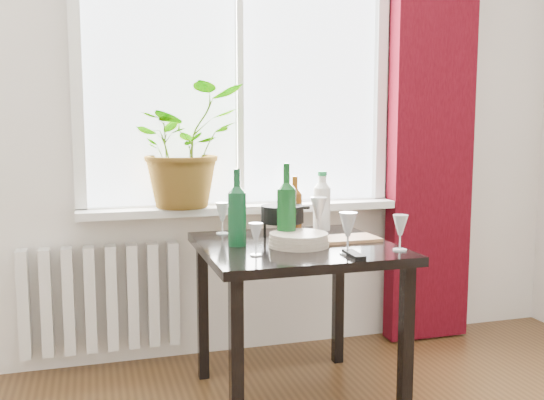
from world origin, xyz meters
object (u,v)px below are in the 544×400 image
object	(u,v)px
bottle_amber	(295,204)
cutting_board	(349,239)
table	(296,263)
wine_bottle_right	(286,203)
wineglass_front_right	(348,233)
radiator	(101,298)
wineglass_back_center	(318,216)
wine_bottle_left	(237,207)
tv_remote	(354,255)
fondue_pot	(282,222)
wineglass_front_left	(256,239)
potted_plant	(184,146)
wineglass_far_right	(400,232)
wineglass_back_left	(222,218)
cleaning_bottle	(322,200)
plate_stack	(299,240)

from	to	relation	value
bottle_amber	cutting_board	distance (m)	0.33
table	wine_bottle_right	xyz separation A→B (m)	(-0.04, 0.02, 0.28)
wine_bottle_right	wineglass_front_right	size ratio (longest dim) A/B	2.07
radiator	wineglass_back_center	distance (m)	1.21
table	cutting_board	size ratio (longest dim) A/B	3.17
wine_bottle_left	tv_remote	bearing A→B (deg)	-41.49
fondue_pot	cutting_board	size ratio (longest dim) A/B	0.86
wineglass_front_left	cutting_board	world-z (taller)	wineglass_front_left
fondue_pot	radiator	bearing A→B (deg)	134.71
potted_plant	wineglass_far_right	xyz separation A→B (m)	(0.79, -0.86, -0.35)
radiator	tv_remote	size ratio (longest dim) A/B	5.05
potted_plant	cutting_board	size ratio (longest dim) A/B	2.38
wineglass_back_left	bottle_amber	bearing A→B (deg)	-15.25
wineglass_back_left	fondue_pot	xyz separation A→B (m)	(0.25, -0.19, -0.00)
radiator	potted_plant	size ratio (longest dim) A/B	1.25
cleaning_bottle	fondue_pot	distance (m)	0.31
wineglass_front_right	tv_remote	xyz separation A→B (m)	(0.00, -0.05, -0.08)
radiator	fondue_pot	xyz separation A→B (m)	(0.83, -0.49, 0.44)
potted_plant	wine_bottle_right	size ratio (longest dim) A/B	1.73
cleaning_bottle	wineglass_front_left	bearing A→B (deg)	-134.30
wineglass_far_right	plate_stack	xyz separation A→B (m)	(-0.38, 0.21, -0.05)
wine_bottle_left	wineglass_back_left	distance (m)	0.31
wineglass_front_left	potted_plant	bearing A→B (deg)	102.18
potted_plant	wine_bottle_left	size ratio (longest dim) A/B	1.83
table	wineglass_front_right	world-z (taller)	wineglass_front_right
wineglass_far_right	fondue_pot	size ratio (longest dim) A/B	0.68
fondue_pot	tv_remote	size ratio (longest dim) A/B	1.46
cleaning_bottle	fondue_pot	xyz separation A→B (m)	(-0.26, -0.16, -0.07)
radiator	wine_bottle_left	distance (m)	0.99
wine_bottle_left	wineglass_front_left	bearing A→B (deg)	-83.55
wine_bottle_left	cutting_board	xyz separation A→B (m)	(0.53, -0.03, -0.17)
potted_plant	plate_stack	distance (m)	0.86
table	tv_remote	distance (m)	0.37
wineglass_back_left	plate_stack	world-z (taller)	wineglass_back_left
bottle_amber	wineglass_back_center	world-z (taller)	bottle_amber
cleaning_bottle	wineglass_back_center	size ratio (longest dim) A/B	1.60
wine_bottle_right	wineglass_front_right	world-z (taller)	wine_bottle_right
cutting_board	fondue_pot	bearing A→B (deg)	154.34
cleaning_bottle	tv_remote	size ratio (longest dim) A/B	1.93
cleaning_bottle	wineglass_front_right	xyz separation A→B (m)	(-0.11, -0.57, -0.06)
radiator	potted_plant	world-z (taller)	potted_plant
cleaning_bottle	bottle_amber	bearing A→B (deg)	-159.02
wineglass_front_right	cutting_board	xyz separation A→B (m)	(0.13, 0.28, -0.08)
wine_bottle_left	cleaning_bottle	distance (m)	0.57
radiator	cleaning_bottle	size ratio (longest dim) A/B	2.62
wine_bottle_right	plate_stack	bearing A→B (deg)	-69.50
table	wineglass_far_right	distance (m)	0.49
wineglass_front_left	cutting_board	size ratio (longest dim) A/B	0.51
tv_remote	fondue_pot	bearing A→B (deg)	111.72
wine_bottle_right	wineglass_front_left	world-z (taller)	wine_bottle_right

